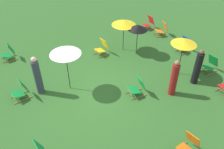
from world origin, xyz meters
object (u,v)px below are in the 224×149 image
Objects in this scene: deckchair_2 at (9,53)px; umbrella_3 at (124,23)px; deckchair_12 at (138,87)px; deckchair_0 at (162,30)px; umbrella_0 at (138,27)px; umbrella_1 at (184,42)px; deckchair_11 at (149,23)px; person_1 at (38,76)px; deckchair_5 at (210,64)px; deckchair_7 at (102,48)px; person_0 at (174,79)px; deckchair_9 at (184,45)px; deckchair_6 at (189,145)px; umbrella_2 at (65,51)px; person_2 at (197,68)px; deckchair_4 at (21,90)px.

umbrella_3 is (1.65, 5.60, 1.18)m from deckchair_2.
deckchair_12 is at bearing -17.95° from umbrella_3.
deckchair_0 is 2.91m from umbrella_0.
deckchair_0 is at bearing 99.26° from umbrella_3.
umbrella_1 is at bearing 54.85° from deckchair_2.
deckchair_11 is at bearing 146.65° from deckchair_12.
person_1 reaches higher than deckchair_2.
deckchair_5 and deckchair_7 have the same top height.
person_0 is at bearing 2.94° from umbrella_3.
person_1 reaches higher than deckchair_7.
deckchair_0 is 1.13m from deckchair_11.
deckchair_9 is (1.99, -0.01, 0.00)m from deckchair_0.
umbrella_1 reaches higher than deckchair_11.
deckchair_12 is (1.91, -3.96, 0.00)m from deckchair_9.
umbrella_1 reaches higher than deckchair_9.
deckchair_7 is at bearing -70.99° from deckchair_0.
umbrella_1 is at bearing 130.29° from deckchair_6.
person_0 is at bearing 69.61° from deckchair_12.
deckchair_2 is 1.00× the size of deckchair_11.
umbrella_1 is (4.56, -1.28, 1.31)m from deckchair_11.
deckchair_0 is at bearing 109.94° from umbrella_2.
person_2 is at bearing 22.22° from umbrella_3.
deckchair_11 is 7.99m from person_1.
person_1 is at bearing -71.53° from umbrella_3.
person_2 reaches higher than deckchair_4.
umbrella_2 is (3.42, -6.14, 1.51)m from deckchair_11.
umbrella_2 is (0.29, 1.95, 1.51)m from deckchair_4.
deckchair_5 is 0.50× the size of umbrella_0.
deckchair_0 is 1.02× the size of deckchair_9.
umbrella_0 is (-2.80, -2.35, 1.15)m from deckchair_5.
umbrella_2 is (-1.58, -2.43, 1.51)m from deckchair_12.
deckchair_12 is at bearing -100.90° from deckchair_5.
deckchair_9 is at bearing 119.04° from deckchair_12.
deckchair_9 is at bearing 0.65° from deckchair_11.
deckchair_11 is (0.08, 8.21, 0.00)m from deckchair_2.
person_0 reaches higher than deckchair_7.
deckchair_5 is 0.97× the size of deckchair_6.
umbrella_1 is at bearing 23.86° from umbrella_3.
deckchair_5 is 0.47× the size of umbrella_1.
umbrella_3 is (-0.67, -0.43, 0.04)m from umbrella_0.
deckchair_7 is at bearing 129.24° from umbrella_2.
umbrella_3 is at bearing -126.61° from person_1.
deckchair_6 is at bearing 30.52° from deckchair_4.
person_1 is (0.01, 0.76, 0.47)m from deckchair_4.
deckchair_9 is (1.61, 4.01, 0.00)m from deckchair_7.
deckchair_11 is at bearing 88.12° from deckchair_2.
umbrella_2 is (1.93, -2.37, 1.51)m from deckchair_7.
deckchair_0 is 8.53m from deckchair_2.
umbrella_2 is 1.60m from person_1.
person_0 is at bearing 5.75° from deckchair_7.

